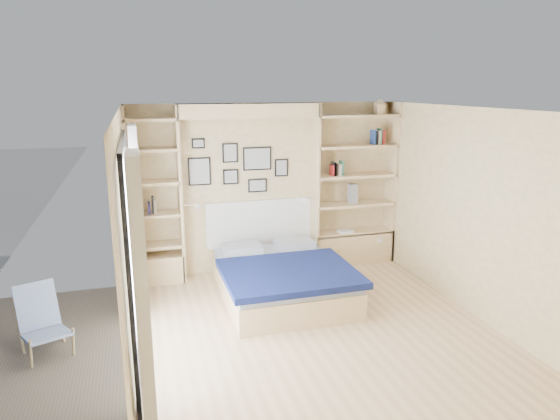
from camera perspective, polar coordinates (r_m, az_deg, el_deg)
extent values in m
plane|color=#D9B382|center=(5.87, 4.31, -13.83)|extent=(4.50, 4.50, 0.00)
plane|color=beige|center=(7.49, -1.52, 2.56)|extent=(4.00, 0.00, 4.00)
plane|color=beige|center=(3.52, 17.79, -11.72)|extent=(4.00, 0.00, 4.00)
plane|color=beige|center=(5.08, -17.13, -3.68)|extent=(0.00, 4.50, 4.50)
plane|color=beige|center=(6.37, 21.64, -0.50)|extent=(0.00, 4.50, 4.50)
plane|color=white|center=(5.20, 4.82, 11.33)|extent=(4.50, 4.50, 0.00)
cube|color=#D1B67D|center=(7.11, -11.35, 1.65)|extent=(0.04, 0.35, 2.50)
cube|color=#D1B67D|center=(7.53, 3.99, 2.59)|extent=(0.04, 0.35, 2.50)
cube|color=#D1B67D|center=(7.11, -3.60, 11.27)|extent=(2.00, 0.35, 0.20)
cube|color=#D1B67D|center=(8.06, 12.59, 3.04)|extent=(0.04, 0.35, 2.50)
cube|color=#D1B67D|center=(7.09, -16.83, 1.29)|extent=(0.04, 0.35, 2.50)
cube|color=#D1B67D|center=(8.03, 8.24, -4.18)|extent=(1.30, 0.35, 0.50)
cube|color=#D1B67D|center=(7.38, -13.68, -6.51)|extent=(0.70, 0.35, 0.40)
cube|color=black|center=(4.88, -17.61, 7.38)|extent=(0.04, 2.08, 0.06)
cube|color=black|center=(5.56, -15.88, -15.73)|extent=(0.04, 2.08, 0.06)
cube|color=black|center=(4.17, -16.69, -9.77)|extent=(0.04, 0.06, 2.20)
cube|color=black|center=(6.10, -16.67, -2.18)|extent=(0.04, 0.06, 2.20)
cube|color=silver|center=(5.12, -16.80, -5.05)|extent=(0.01, 2.00, 2.20)
cube|color=white|center=(3.89, -15.40, -10.63)|extent=(0.10, 0.45, 2.30)
cube|color=white|center=(6.35, -15.89, -1.01)|extent=(0.10, 0.45, 2.30)
cube|color=#D1B67D|center=(7.95, 8.30, -2.47)|extent=(1.30, 0.35, 0.04)
cube|color=#D1B67D|center=(7.84, 8.42, 0.68)|extent=(1.30, 0.35, 0.04)
cube|color=#D1B67D|center=(7.75, 8.54, 3.92)|extent=(1.30, 0.35, 0.04)
cube|color=#D1B67D|center=(7.68, 8.66, 7.23)|extent=(1.30, 0.35, 0.04)
cube|color=#D1B67D|center=(7.64, 8.79, 10.58)|extent=(1.30, 0.35, 0.04)
cube|color=#D1B67D|center=(7.27, -13.84, -3.92)|extent=(0.70, 0.35, 0.04)
cube|color=#D1B67D|center=(7.15, -14.04, -0.49)|extent=(0.70, 0.35, 0.04)
cube|color=#D1B67D|center=(7.05, -14.26, 3.05)|extent=(0.70, 0.35, 0.04)
cube|color=#D1B67D|center=(6.98, -14.48, 6.68)|extent=(0.70, 0.35, 0.04)
cube|color=#D1B67D|center=(6.94, -14.69, 9.95)|extent=(0.70, 0.35, 0.04)
cube|color=#D1B67D|center=(6.69, 0.20, -8.56)|extent=(1.55, 1.94, 0.34)
cube|color=#989CA6|center=(6.61, 0.20, -6.81)|extent=(1.51, 1.90, 0.10)
cube|color=#0D153E|center=(6.29, 1.05, -7.23)|extent=(1.65, 1.35, 0.08)
cube|color=#989CA6|center=(7.10, -4.34, -4.42)|extent=(0.53, 0.39, 0.12)
cube|color=#989CA6|center=(7.28, 1.64, -3.89)|extent=(0.53, 0.39, 0.12)
cube|color=white|center=(7.56, -2.25, -1.48)|extent=(1.65, 0.04, 0.70)
cube|color=black|center=(7.23, -9.19, 4.38)|extent=(0.32, 0.02, 0.40)
cube|color=gray|center=(7.22, -9.18, 4.36)|extent=(0.28, 0.01, 0.36)
cube|color=black|center=(7.26, -5.72, 6.52)|extent=(0.22, 0.02, 0.28)
cube|color=gray|center=(7.25, -5.71, 6.51)|extent=(0.18, 0.01, 0.24)
cube|color=black|center=(7.31, -5.66, 3.80)|extent=(0.22, 0.02, 0.22)
cube|color=gray|center=(7.30, -5.64, 3.79)|extent=(0.18, 0.01, 0.18)
cube|color=black|center=(7.35, -2.62, 5.89)|extent=(0.42, 0.02, 0.34)
cube|color=gray|center=(7.34, -2.60, 5.88)|extent=(0.38, 0.01, 0.30)
cube|color=black|center=(7.42, -2.59, 2.83)|extent=(0.28, 0.02, 0.20)
cube|color=gray|center=(7.41, -2.57, 2.81)|extent=(0.24, 0.01, 0.16)
cube|color=black|center=(7.47, 0.16, 4.87)|extent=(0.20, 0.02, 0.26)
cube|color=gray|center=(7.46, 0.18, 4.86)|extent=(0.16, 0.01, 0.22)
cube|color=black|center=(7.17, -9.32, 7.53)|extent=(0.18, 0.02, 0.14)
cube|color=gray|center=(7.16, -9.31, 7.52)|extent=(0.14, 0.01, 0.10)
cylinder|color=silver|center=(7.08, -10.11, 0.58)|extent=(0.20, 0.02, 0.02)
cone|color=white|center=(7.09, -9.31, 0.47)|extent=(0.13, 0.12, 0.15)
cylinder|color=silver|center=(7.44, 3.16, 1.44)|extent=(0.20, 0.02, 0.02)
cone|color=white|center=(7.42, 2.42, 1.25)|extent=(0.13, 0.12, 0.15)
cube|color=#A51E1E|center=(7.58, 5.95, 4.54)|extent=(0.02, 0.15, 0.16)
cube|color=navy|center=(7.58, 6.14, 4.69)|extent=(0.03, 0.15, 0.20)
cube|color=black|center=(7.58, 6.14, 4.72)|extent=(0.03, 0.15, 0.20)
cube|color=#C7AB90|center=(7.62, 6.71, 4.63)|extent=(0.04, 0.15, 0.17)
cube|color=#26593F|center=(7.63, 7.04, 4.80)|extent=(0.03, 0.15, 0.22)
cube|color=navy|center=(7.78, 10.58, 8.19)|extent=(0.03, 0.15, 0.22)
cube|color=black|center=(7.80, 10.86, 8.15)|extent=(0.03, 0.15, 0.21)
cube|color=#BFB28C|center=(7.81, 11.03, 8.15)|extent=(0.04, 0.15, 0.21)
cube|color=#26593F|center=(7.83, 11.26, 8.27)|extent=(0.03, 0.15, 0.24)
cube|color=#A51E1E|center=(7.85, 11.55, 8.20)|extent=(0.03, 0.15, 0.22)
cube|color=navy|center=(7.11, -14.73, 0.24)|extent=(0.02, 0.15, 0.16)
cube|color=black|center=(7.11, -14.33, 0.57)|extent=(0.03, 0.15, 0.24)
cube|color=#BFB28C|center=(7.11, -14.12, 0.43)|extent=(0.03, 0.15, 0.20)
cube|color=#D1B67D|center=(7.79, 11.30, 11.23)|extent=(0.13, 0.13, 0.15)
cone|color=#D1B67D|center=(7.79, 11.34, 12.08)|extent=(0.20, 0.20, 0.08)
cube|color=slate|center=(7.79, 8.31, 1.88)|extent=(0.12, 0.12, 0.30)
cube|color=white|center=(7.84, 7.48, -2.43)|extent=(0.22, 0.16, 0.03)
cylinder|color=tan|center=(5.63, -26.60, -14.60)|extent=(0.07, 0.13, 0.36)
cylinder|color=tan|center=(5.70, -22.55, -13.80)|extent=(0.07, 0.13, 0.36)
cylinder|color=tan|center=(6.04, -27.69, -11.79)|extent=(0.14, 0.29, 0.59)
cylinder|color=tan|center=(6.10, -23.94, -11.10)|extent=(0.14, 0.29, 0.59)
cube|color=#274CB0|center=(5.79, -25.08, -12.81)|extent=(0.57, 0.61, 0.13)
cube|color=#274CB0|center=(6.02, -26.05, -9.77)|extent=(0.46, 0.34, 0.48)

